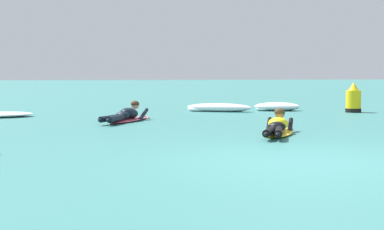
% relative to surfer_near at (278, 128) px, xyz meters
% --- Properties ---
extents(ground_plane, '(120.00, 120.00, 0.00)m').
position_rel_surfer_near_xyz_m(ground_plane, '(-0.55, 6.37, -0.14)').
color(ground_plane, '#387A75').
extents(surfer_near, '(1.24, 2.52, 0.54)m').
position_rel_surfer_near_xyz_m(surfer_near, '(0.00, 0.00, 0.00)').
color(surfer_near, yellow).
rests_on(surfer_near, ground).
extents(surfer_far, '(1.39, 2.43, 0.55)m').
position_rel_surfer_near_xyz_m(surfer_far, '(-2.91, 3.43, 0.01)').
color(surfer_far, '#E54C66').
rests_on(surfer_far, ground).
extents(whitewater_front, '(2.06, 1.19, 0.26)m').
position_rel_surfer_near_xyz_m(whitewater_front, '(-0.06, 6.73, -0.02)').
color(whitewater_front, white).
rests_on(whitewater_front, ground).
extents(whitewater_back, '(1.53, 1.02, 0.26)m').
position_rel_surfer_near_xyz_m(whitewater_back, '(1.81, 6.96, -0.01)').
color(whitewater_back, white).
rests_on(whitewater_back, ground).
extents(channel_marker_buoy, '(0.47, 0.47, 0.90)m').
position_rel_surfer_near_xyz_m(channel_marker_buoy, '(3.89, 5.97, 0.21)').
color(channel_marker_buoy, yellow).
rests_on(channel_marker_buoy, ground).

